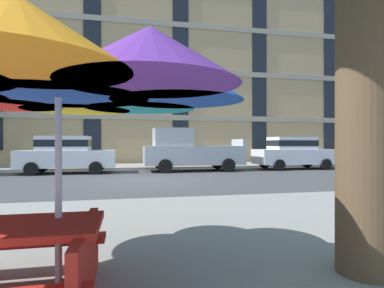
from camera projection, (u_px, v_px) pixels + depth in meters
ground_plane at (145, 181)px, 11.83m from camera, size 120.00×120.00×0.00m
sidewalk_near_patio at (198, 283)px, 3.02m from camera, size 56.00×9.00×0.12m
sidewalk_far at (139, 166)px, 18.48m from camera, size 56.00×3.60×0.12m
apartment_building at (135, 67)px, 26.48m from camera, size 46.50×12.08×16.00m
sedan_white at (67, 153)px, 14.72m from camera, size 4.40×1.98×1.78m
pickup_silver at (189, 151)px, 15.95m from camera, size 5.10×2.12×2.20m
sedan_white_midblock at (293, 152)px, 17.17m from camera, size 4.40×1.98×1.78m
pickup_black_midblock at (381, 150)px, 18.35m from camera, size 5.10×2.12×2.20m
patio_umbrella at (58, 73)px, 2.75m from camera, size 3.44×3.44×2.34m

